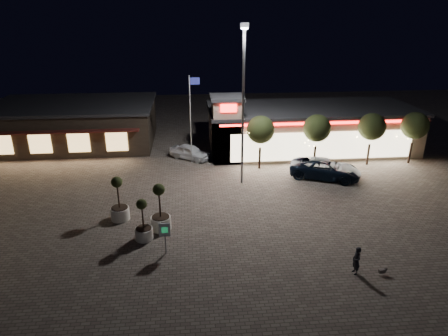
{
  "coord_description": "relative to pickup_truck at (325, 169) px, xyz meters",
  "views": [
    {
      "loc": [
        -2.28,
        -21.78,
        13.24
      ],
      "look_at": [
        0.35,
        6.0,
        2.13
      ],
      "focal_mm": 32.0,
      "sensor_mm": 36.0,
      "label": 1
    }
  ],
  "objects": [
    {
      "name": "white_sedan",
      "position": [
        -11.25,
        5.65,
        -0.13
      ],
      "size": [
        4.2,
        3.59,
        1.36
      ],
      "primitive_type": "imported",
      "rotation": [
        0.0,
        0.0,
        0.97
      ],
      "color": "white",
      "rests_on": "ground"
    },
    {
      "name": "ground",
      "position": [
        -9.11,
        -8.35,
        -0.81
      ],
      "size": [
        90.0,
        90.0,
        0.0
      ],
      "primitive_type": "plane",
      "color": "#675D54",
      "rests_on": "ground"
    },
    {
      "name": "string_tree_c",
      "position": [
        4.89,
        2.65,
        2.75
      ],
      "size": [
        2.42,
        2.42,
        4.79
      ],
      "color": "#332319",
      "rests_on": "ground"
    },
    {
      "name": "planter_left",
      "position": [
        -16.14,
        -5.69,
        0.15
      ],
      "size": [
        1.27,
        1.27,
        3.11
      ],
      "color": "white",
      "rests_on": "ground"
    },
    {
      "name": "flagpole",
      "position": [
        -11.02,
        4.65,
        3.93
      ],
      "size": [
        0.95,
        0.1,
        8.0
      ],
      "color": "white",
      "rests_on": "ground"
    },
    {
      "name": "planter_right",
      "position": [
        -13.32,
        -7.28,
        0.17
      ],
      "size": [
        1.3,
        1.3,
        3.19
      ],
      "color": "white",
      "rests_on": "ground"
    },
    {
      "name": "pedestrian",
      "position": [
        -2.68,
        -12.97,
        -0.02
      ],
      "size": [
        0.42,
        0.61,
        1.59
      ],
      "primitive_type": "imported",
      "rotation": [
        0.0,
        0.0,
        -1.49
      ],
      "color": "black",
      "rests_on": "ground"
    },
    {
      "name": "floodlight_pole",
      "position": [
        -7.11,
        -0.35,
        6.21
      ],
      "size": [
        0.6,
        0.4,
        12.38
      ],
      "color": "gray",
      "rests_on": "ground"
    },
    {
      "name": "valet_sign",
      "position": [
        -12.9,
        -10.1,
        0.58
      ],
      "size": [
        0.66,
        0.09,
        1.99
      ],
      "color": "gray",
      "rests_on": "ground"
    },
    {
      "name": "string_tree_b",
      "position": [
        -0.11,
        2.65,
        2.75
      ],
      "size": [
        2.42,
        2.42,
        4.79
      ],
      "color": "#332319",
      "rests_on": "ground"
    },
    {
      "name": "dog",
      "position": [
        -1.23,
        -13.24,
        -0.54
      ],
      "size": [
        0.52,
        0.25,
        0.28
      ],
      "color": "#59514C",
      "rests_on": "ground"
    },
    {
      "name": "string_tree_a",
      "position": [
        -5.11,
        2.65,
        2.75
      ],
      "size": [
        2.42,
        2.42,
        4.79
      ],
      "color": "#332319",
      "rests_on": "ground"
    },
    {
      "name": "restaurant_building",
      "position": [
        -23.11,
        11.62,
        1.35
      ],
      "size": [
        16.4,
        11.0,
        4.3
      ],
      "color": "#382D23",
      "rests_on": "ground"
    },
    {
      "name": "planter_mid",
      "position": [
        -14.3,
        -8.41,
        0.03
      ],
      "size": [
        1.11,
        1.11,
        2.73
      ],
      "color": "white",
      "rests_on": "ground"
    },
    {
      "name": "retail_building",
      "position": [
        0.39,
        7.47,
        1.4
      ],
      "size": [
        20.4,
        8.4,
        6.1
      ],
      "color": "tan",
      "rests_on": "ground"
    },
    {
      "name": "pickup_truck",
      "position": [
        0.0,
        0.0,
        0.0
      ],
      "size": [
        6.43,
        4.8,
        1.62
      ],
      "primitive_type": "imported",
      "rotation": [
        0.0,
        0.0,
        1.16
      ],
      "color": "black",
      "rests_on": "ground"
    },
    {
      "name": "string_tree_d",
      "position": [
        8.89,
        2.65,
        2.75
      ],
      "size": [
        2.42,
        2.42,
        4.79
      ],
      "color": "#332319",
      "rests_on": "ground"
    }
  ]
}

